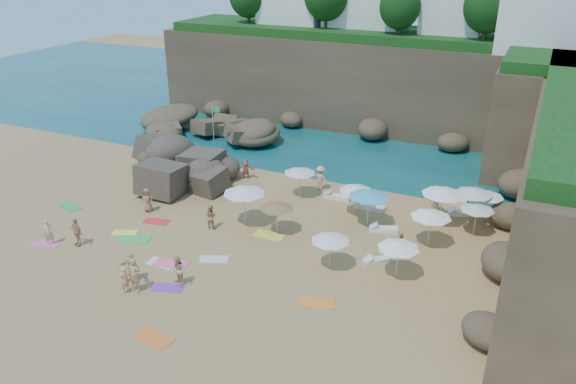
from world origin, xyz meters
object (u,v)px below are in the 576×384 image
at_px(rock_outcrop, 180,182).
at_px(person_stand_1, 211,217).
at_px(flag_pole, 214,122).
at_px(person_stand_2, 321,178).
at_px(parasol_2, 474,191).
at_px(person_stand_6, 124,280).
at_px(person_stand_5, 246,169).
at_px(lounger_0, 337,197).
at_px(person_stand_3, 400,246).
at_px(parasol_0, 300,171).
at_px(parasol_1, 356,188).
at_px(person_stand_4, 436,200).
at_px(person_stand_0, 49,233).

bearing_deg(rock_outcrop, person_stand_1, -41.23).
bearing_deg(flag_pole, person_stand_2, -18.40).
xyz_separation_m(parasol_2, person_stand_6, (-14.41, -15.34, -1.32)).
bearing_deg(rock_outcrop, person_stand_5, 32.46).
bearing_deg(lounger_0, flag_pole, 153.87).
bearing_deg(parasol_2, rock_outcrop, -172.96).
bearing_deg(parasol_2, person_stand_3, -114.81).
bearing_deg(person_stand_6, parasol_0, -178.37).
bearing_deg(person_stand_3, person_stand_1, 101.85).
distance_m(parasol_0, person_stand_1, 7.30).
relative_size(rock_outcrop, person_stand_2, 3.90).
height_order(parasol_1, person_stand_3, parasol_1).
bearing_deg(lounger_0, person_stand_2, 143.40).
height_order(parasol_1, lounger_0, parasol_1).
xyz_separation_m(rock_outcrop, person_stand_4, (17.89, 2.61, 0.97)).
bearing_deg(person_stand_1, flag_pole, -61.23).
distance_m(parasol_2, person_stand_4, 2.48).
distance_m(person_stand_4, person_stand_6, 19.68).
relative_size(person_stand_5, person_stand_6, 1.04).
bearing_deg(lounger_0, person_stand_6, -116.94).
bearing_deg(rock_outcrop, parasol_1, 1.27).
xyz_separation_m(flag_pole, person_stand_4, (18.95, -4.01, -1.58)).
bearing_deg(parasol_2, person_stand_6, -133.21).
bearing_deg(person_stand_6, person_stand_1, -167.07).
relative_size(person_stand_2, person_stand_6, 1.24).
distance_m(person_stand_0, person_stand_4, 23.55).
bearing_deg(person_stand_1, person_stand_3, -174.42).
relative_size(parasol_0, person_stand_4, 1.12).
xyz_separation_m(parasol_2, person_stand_4, (-2.23, 0.12, -1.07)).
distance_m(rock_outcrop, person_stand_5, 4.87).
xyz_separation_m(parasol_0, person_stand_3, (8.35, -5.08, -1.16)).
bearing_deg(flag_pole, person_stand_5, -38.27).
bearing_deg(parasol_1, person_stand_3, -44.91).
xyz_separation_m(person_stand_0, person_stand_5, (5.48, 13.45, -0.03)).
xyz_separation_m(parasol_0, person_stand_4, (8.98, 1.22, -0.92)).
bearing_deg(person_stand_3, flag_pole, 65.10).
distance_m(lounger_0, person_stand_4, 6.56).
bearing_deg(parasol_1, person_stand_6, -119.85).
bearing_deg(person_stand_6, person_stand_5, -159.56).
relative_size(flag_pole, person_stand_5, 2.67).
distance_m(rock_outcrop, lounger_0, 11.60).
height_order(parasol_1, person_stand_5, parasol_1).
xyz_separation_m(person_stand_2, person_stand_3, (7.47, -6.70, -0.17)).
bearing_deg(person_stand_5, person_stand_3, -44.31).
height_order(parasol_0, person_stand_3, parasol_0).
xyz_separation_m(flag_pole, lounger_0, (12.47, -4.57, -2.40)).
bearing_deg(person_stand_5, person_stand_1, -95.51).
bearing_deg(person_stand_1, person_stand_4, -148.83).
bearing_deg(parasol_1, parasol_2, 17.69).
bearing_deg(person_stand_6, flag_pole, -146.50).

